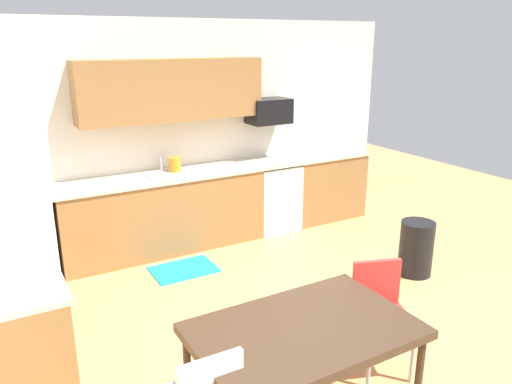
{
  "coord_description": "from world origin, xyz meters",
  "views": [
    {
      "loc": [
        -2.35,
        -3.1,
        2.47
      ],
      "look_at": [
        0.0,
        1.0,
        1.0
      ],
      "focal_mm": 34.77,
      "sensor_mm": 36.0,
      "label": 1
    }
  ],
  "objects_px": {
    "oven_range": "(272,195)",
    "trash_bin": "(416,248)",
    "microwave": "(269,111)",
    "kettle": "(175,166)",
    "chair_near_table": "(381,308)",
    "refrigerator": "(8,207)",
    "dining_table": "(304,335)"
  },
  "relations": [
    {
      "from": "microwave",
      "to": "oven_range",
      "type": "bearing_deg",
      "value": -90.0
    },
    {
      "from": "refrigerator",
      "to": "kettle",
      "type": "distance_m",
      "value": 1.85
    },
    {
      "from": "trash_bin",
      "to": "chair_near_table",
      "type": "bearing_deg",
      "value": -145.97
    },
    {
      "from": "oven_range",
      "to": "trash_bin",
      "type": "xyz_separation_m",
      "value": [
        0.62,
        -1.98,
        -0.16
      ]
    },
    {
      "from": "trash_bin",
      "to": "kettle",
      "type": "distance_m",
      "value": 2.91
    },
    {
      "from": "microwave",
      "to": "kettle",
      "type": "distance_m",
      "value": 1.44
    },
    {
      "from": "chair_near_table",
      "to": "oven_range",
      "type": "bearing_deg",
      "value": 73.92
    },
    {
      "from": "oven_range",
      "to": "chair_near_table",
      "type": "xyz_separation_m",
      "value": [
        -0.86,
        -2.98,
        0.05
      ]
    },
    {
      "from": "refrigerator",
      "to": "trash_bin",
      "type": "bearing_deg",
      "value": -26.69
    },
    {
      "from": "microwave",
      "to": "chair_near_table",
      "type": "distance_m",
      "value": 3.37
    },
    {
      "from": "oven_range",
      "to": "chair_near_table",
      "type": "distance_m",
      "value": 3.1
    },
    {
      "from": "dining_table",
      "to": "microwave",
      "type": "bearing_deg",
      "value": 62.33
    },
    {
      "from": "chair_near_table",
      "to": "trash_bin",
      "type": "relative_size",
      "value": 1.42
    },
    {
      "from": "refrigerator",
      "to": "chair_near_table",
      "type": "relative_size",
      "value": 2.01
    },
    {
      "from": "microwave",
      "to": "kettle",
      "type": "xyz_separation_m",
      "value": [
        -1.33,
        -0.05,
        -0.55
      ]
    },
    {
      "from": "oven_range",
      "to": "chair_near_table",
      "type": "height_order",
      "value": "oven_range"
    },
    {
      "from": "refrigerator",
      "to": "chair_near_table",
      "type": "distance_m",
      "value": 3.72
    },
    {
      "from": "trash_bin",
      "to": "kettle",
      "type": "bearing_deg",
      "value": 133.79
    },
    {
      "from": "dining_table",
      "to": "kettle",
      "type": "xyz_separation_m",
      "value": [
        0.39,
        3.25,
        0.34
      ]
    },
    {
      "from": "kettle",
      "to": "oven_range",
      "type": "bearing_deg",
      "value": -2.15
    },
    {
      "from": "microwave",
      "to": "kettle",
      "type": "bearing_deg",
      "value": -177.85
    },
    {
      "from": "refrigerator",
      "to": "oven_range",
      "type": "relative_size",
      "value": 1.88
    },
    {
      "from": "refrigerator",
      "to": "oven_range",
      "type": "bearing_deg",
      "value": 1.45
    },
    {
      "from": "refrigerator",
      "to": "chair_near_table",
      "type": "height_order",
      "value": "refrigerator"
    },
    {
      "from": "microwave",
      "to": "kettle",
      "type": "relative_size",
      "value": 2.7
    },
    {
      "from": "microwave",
      "to": "chair_near_table",
      "type": "xyz_separation_m",
      "value": [
        -0.86,
        -3.08,
        -1.06
      ]
    },
    {
      "from": "oven_range",
      "to": "microwave",
      "type": "relative_size",
      "value": 1.69
    },
    {
      "from": "dining_table",
      "to": "kettle",
      "type": "height_order",
      "value": "kettle"
    },
    {
      "from": "refrigerator",
      "to": "microwave",
      "type": "distance_m",
      "value": 3.26
    },
    {
      "from": "refrigerator",
      "to": "kettle",
      "type": "relative_size",
      "value": 8.54
    },
    {
      "from": "microwave",
      "to": "refrigerator",
      "type": "bearing_deg",
      "value": -176.75
    },
    {
      "from": "refrigerator",
      "to": "dining_table",
      "type": "xyz_separation_m",
      "value": [
        1.44,
        -3.12,
        -0.18
      ]
    }
  ]
}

